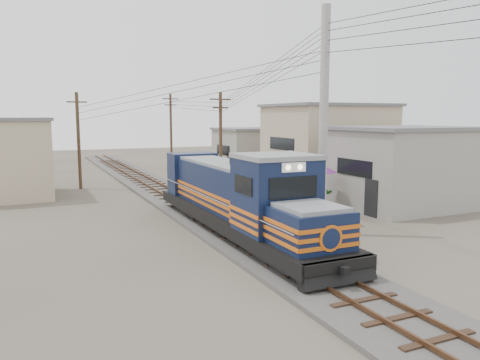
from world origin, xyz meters
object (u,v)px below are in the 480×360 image
billboard (306,176)px  vendor (280,191)px  market_umbrella (314,167)px  locomotive (238,199)px

billboard → vendor: bearing=86.5°
market_umbrella → vendor: (-0.76, 2.58, -1.68)m
locomotive → billboard: size_ratio=4.77×
locomotive → billboard: 4.32m
locomotive → vendor: size_ratio=9.88×
billboard → vendor: 5.56m
locomotive → market_umbrella: size_ratio=4.80×
market_umbrella → billboard: bearing=-129.8°
market_umbrella → locomotive: bearing=-150.6°
market_umbrella → vendor: 3.17m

